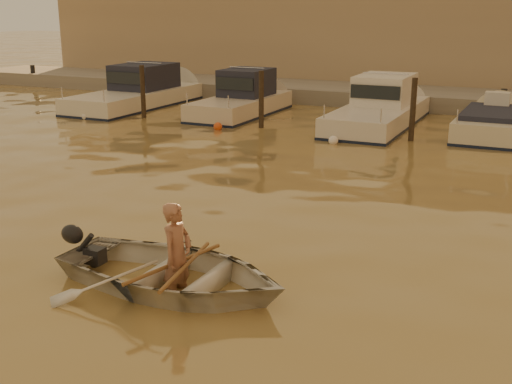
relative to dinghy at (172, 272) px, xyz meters
The scene contains 18 objects.
ground_plane 1.51m from the dinghy, 42.83° to the right, with size 160.00×160.00×0.00m, color olive.
dinghy is the anchor object (origin of this frame).
person 0.29m from the dinghy, ahead, with size 0.61×0.40×1.68m, color #9B664D.
outboard_motor 1.50m from the dinghy, behind, with size 0.90×0.40×0.70m, color black, non-canonical shape.
oar_port 0.29m from the dinghy, ahead, with size 0.06×0.06×2.10m, color brown.
oar_starboard 0.16m from the dinghy, ahead, with size 0.06×0.06×2.10m, color olive.
moored_boat_0 18.80m from the dinghy, 127.11° to the left, with size 2.50×7.87×1.75m, color silver, non-canonical shape.
moored_boat_1 16.28m from the dinghy, 112.88° to the left, with size 2.11×6.34×1.75m, color beige, non-canonical shape.
moored_boat_2 15.02m from the dinghy, 92.94° to the left, with size 2.30×7.71×1.75m, color silver, non-canonical shape.
moored_boat_3 15.31m from the dinghy, 78.27° to the left, with size 2.04×5.89×0.95m, color beige, non-canonical shape.
piling_0 15.89m from the dinghy, 126.35° to the left, with size 0.18×0.18×2.20m, color #2D2319.
piling_1 13.55m from the dinghy, 109.03° to the left, with size 0.18×0.18×2.20m, color #2D2319.
piling_2 12.84m from the dinghy, 86.03° to the left, with size 0.18×0.18×2.20m, color #2D2319.
fender_a 16.12m from the dinghy, 134.17° to the left, with size 0.30×0.30×0.30m, color silver.
fender_b 13.12m from the dinghy, 115.49° to the left, with size 0.30×0.30×0.30m, color #D34C18.
fender_c 11.35m from the dinghy, 96.17° to the left, with size 0.30×0.30×0.30m, color white.
quay 20.52m from the dinghy, 86.96° to the left, with size 52.00×4.00×1.00m, color gray.
waterfront_building 26.10m from the dinghy, 87.60° to the left, with size 46.00×7.00×4.80m, color #9E8466.
Camera 1 is at (3.92, -6.62, 4.18)m, focal length 45.00 mm.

